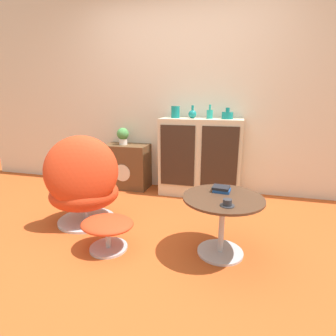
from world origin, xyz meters
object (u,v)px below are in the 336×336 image
(coffee_table, at_px, (222,215))
(vase_inner_right, at_px, (210,114))
(teacup, at_px, (227,203))
(sideboard, at_px, (200,157))
(book_stack, at_px, (221,189))
(vase_inner_left, at_px, (192,114))
(potted_plant, at_px, (123,135))
(tv_console, at_px, (127,166))
(vase_rightmost, at_px, (227,115))
(ottoman, at_px, (107,227))
(egg_chair, at_px, (83,184))
(vase_leftmost, at_px, (175,112))

(coffee_table, relative_size, vase_inner_right, 3.73)
(coffee_table, height_order, teacup, teacup)
(sideboard, bearing_deg, book_stack, -73.75)
(vase_inner_left, distance_m, potted_plant, 1.01)
(vase_inner_left, xyz_separation_m, potted_plant, (-0.96, 0.02, -0.30))
(sideboard, relative_size, potted_plant, 4.41)
(vase_inner_left, bearing_deg, sideboard, -1.95)
(tv_console, distance_m, potted_plant, 0.44)
(vase_inner_left, xyz_separation_m, vase_rightmost, (0.43, 0.00, -0.01))
(vase_rightmost, bearing_deg, ottoman, -119.36)
(tv_console, height_order, vase_rightmost, vase_rightmost)
(vase_rightmost, distance_m, teacup, 1.59)
(vase_rightmost, height_order, teacup, vase_rightmost)
(vase_inner_right, relative_size, book_stack, 1.11)
(vase_rightmost, relative_size, book_stack, 0.90)
(sideboard, xyz_separation_m, teacup, (0.41, -1.50, 0.02))
(book_stack, bearing_deg, vase_inner_right, 101.76)
(sideboard, height_order, egg_chair, sideboard)
(sideboard, height_order, vase_leftmost, vase_leftmost)
(sideboard, relative_size, book_stack, 6.69)
(egg_chair, bearing_deg, ottoman, -39.73)
(sideboard, bearing_deg, vase_inner_left, 178.05)
(ottoman, bearing_deg, vase_rightmost, 60.64)
(tv_console, bearing_deg, vase_rightmost, -0.67)
(egg_chair, distance_m, vase_rightmost, 1.84)
(vase_leftmost, xyz_separation_m, teacup, (0.75, -1.50, -0.55))
(tv_console, relative_size, vase_inner_left, 3.88)
(coffee_table, bearing_deg, teacup, -77.35)
(vase_inner_right, bearing_deg, vase_rightmost, 0.00)
(tv_console, relative_size, vase_rightmost, 4.48)
(vase_rightmost, height_order, book_stack, vase_rightmost)
(potted_plant, bearing_deg, teacup, -45.53)
(coffee_table, height_order, vase_inner_left, vase_inner_left)
(vase_rightmost, bearing_deg, vase_inner_left, 180.00)
(vase_leftmost, bearing_deg, egg_chair, -119.09)
(sideboard, bearing_deg, egg_chair, -130.28)
(tv_console, xyz_separation_m, teacup, (1.44, -1.52, 0.21))
(egg_chair, bearing_deg, vase_inner_right, 47.04)
(coffee_table, distance_m, vase_leftmost, 1.67)
(vase_rightmost, bearing_deg, sideboard, -179.29)
(egg_chair, relative_size, book_stack, 6.09)
(potted_plant, bearing_deg, vase_inner_right, -0.80)
(coffee_table, distance_m, teacup, 0.24)
(tv_console, bearing_deg, sideboard, -1.09)
(vase_inner_left, height_order, potted_plant, vase_inner_left)
(vase_rightmost, distance_m, potted_plant, 1.42)
(tv_console, height_order, potted_plant, potted_plant)
(ottoman, height_order, teacup, teacup)
(coffee_table, xyz_separation_m, vase_leftmost, (-0.71, 1.33, 0.72))
(teacup, bearing_deg, vase_leftmost, 116.44)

